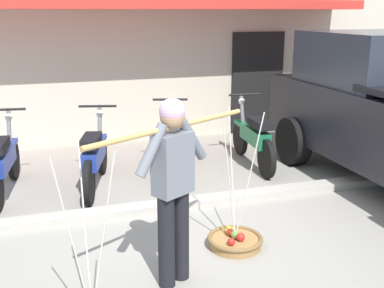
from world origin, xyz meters
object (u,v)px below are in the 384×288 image
fruit_vendor (173,180)px  motorcycle_nearest_shop (4,162)px  motorcycle_second_in_row (95,157)px  fruit_basket_left_side (235,240)px  motorcycle_end_of_row (253,138)px  motorcycle_third_in_row (170,146)px

fruit_vendor → motorcycle_nearest_shop: bearing=119.7°
motorcycle_nearest_shop → motorcycle_second_in_row: bearing=-6.3°
fruit_vendor → fruit_basket_left_side: size_ratio=1.17×
fruit_vendor → motorcycle_nearest_shop: size_ratio=0.93×
motorcycle_nearest_shop → motorcycle_end_of_row: bearing=1.8°
fruit_basket_left_side → motorcycle_end_of_row: size_ratio=0.80×
motorcycle_second_in_row → motorcycle_end_of_row: (2.50, 0.25, 0.00)m
motorcycle_nearest_shop → fruit_basket_left_side: bearing=-44.5°
motorcycle_third_in_row → fruit_vendor: bearing=-104.7°
fruit_basket_left_side → motorcycle_nearest_shop: size_ratio=0.80×
motorcycle_end_of_row → motorcycle_second_in_row: bearing=-174.4°
motorcycle_third_in_row → fruit_basket_left_side: bearing=-88.9°
fruit_vendor → motorcycle_end_of_row: 3.60m
fruit_basket_left_side → motorcycle_second_in_row: (-1.17, 2.18, 0.38)m
fruit_basket_left_side → motorcycle_nearest_shop: fruit_basket_left_side is taller
fruit_vendor → motorcycle_second_in_row: fruit_vendor is taller
motorcycle_end_of_row → fruit_vendor: bearing=-126.5°
motorcycle_second_in_row → motorcycle_third_in_row: bearing=10.0°
motorcycle_nearest_shop → motorcycle_third_in_row: bearing=1.7°
fruit_vendor → motorcycle_end_of_row: (2.12, 2.86, -0.53)m
motorcycle_second_in_row → motorcycle_nearest_shop: bearing=173.7°
motorcycle_second_in_row → fruit_vendor: bearing=-81.6°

